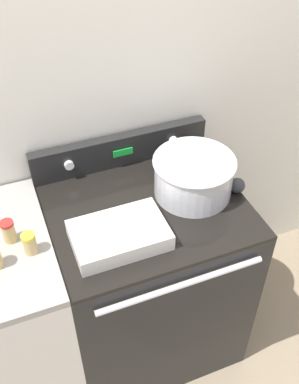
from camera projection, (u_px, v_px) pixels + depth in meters
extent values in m
cube|color=silver|center=(114.00, 97.00, 1.88)|extent=(8.00, 0.05, 2.50)
cube|color=black|center=(147.00, 280.00, 2.14)|extent=(0.81, 0.68, 0.92)
cube|color=black|center=(146.00, 208.00, 1.83)|extent=(0.81, 0.68, 0.02)
cylinder|color=silver|center=(182.00, 285.00, 1.63)|extent=(0.66, 0.02, 0.02)
cube|color=black|center=(121.00, 150.00, 1.99)|extent=(0.81, 0.05, 0.15)
cylinder|color=white|center=(69.00, 165.00, 1.90)|extent=(0.04, 0.02, 0.04)
cylinder|color=white|center=(174.00, 141.00, 2.03)|extent=(0.04, 0.02, 0.04)
cube|color=green|center=(123.00, 152.00, 1.97)|extent=(0.09, 0.01, 0.03)
cylinder|color=silver|center=(193.00, 177.00, 1.84)|extent=(0.32, 0.32, 0.17)
torus|color=silver|center=(195.00, 161.00, 1.78)|extent=(0.34, 0.34, 0.01)
cylinder|color=beige|center=(195.00, 164.00, 1.79)|extent=(0.30, 0.30, 0.02)
cube|color=silver|center=(119.00, 235.00, 1.66)|extent=(0.35, 0.23, 0.07)
cube|color=tan|center=(119.00, 232.00, 1.65)|extent=(0.31, 0.20, 0.04)
cylinder|color=#333338|center=(222.00, 173.00, 1.98)|extent=(0.01, 0.25, 0.01)
sphere|color=#333338|center=(237.00, 185.00, 1.87)|extent=(0.07, 0.07, 0.07)
cylinder|color=tan|center=(30.00, 245.00, 1.61)|extent=(0.05, 0.05, 0.07)
cylinder|color=yellow|center=(28.00, 236.00, 1.58)|extent=(0.05, 0.05, 0.01)
cylinder|color=tan|center=(9.00, 232.00, 1.65)|extent=(0.05, 0.05, 0.08)
cylinder|color=red|center=(6.00, 224.00, 1.61)|extent=(0.05, 0.05, 0.01)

